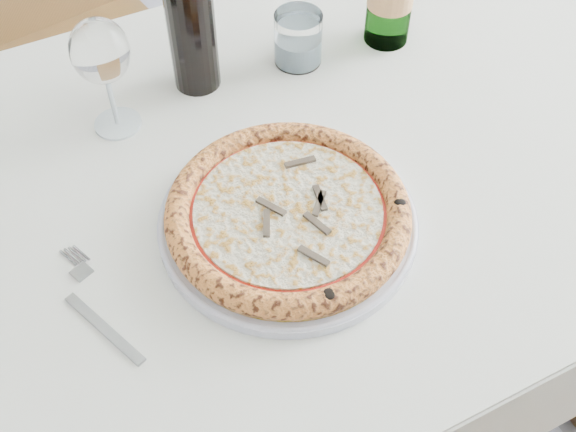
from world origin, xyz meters
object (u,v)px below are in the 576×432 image
(plate, at_px, (288,222))
(pizza, at_px, (288,213))
(tumbler, at_px, (298,42))
(chair_far, at_px, (65,15))
(dining_table, at_px, (256,218))
(wine_glass, at_px, (101,54))
(wine_bottle, at_px, (190,14))

(plate, xyz_separation_m, pizza, (-0.00, -0.00, 0.02))
(tumbler, bearing_deg, chair_far, 111.47)
(pizza, bearing_deg, chair_far, 95.11)
(dining_table, distance_m, tumbler, 0.27)
(dining_table, distance_m, wine_glass, 0.30)
(pizza, xyz_separation_m, wine_glass, (-0.13, 0.27, 0.10))
(chair_far, relative_size, pizza, 3.13)
(wine_bottle, bearing_deg, pizza, -91.22)
(plate, xyz_separation_m, wine_glass, (-0.13, 0.27, 0.11))
(chair_far, height_order, tumbler, chair_far)
(plate, height_order, pizza, pizza)
(plate, relative_size, pizza, 1.07)
(plate, height_order, wine_glass, wine_glass)
(chair_far, relative_size, tumbler, 11.70)
(dining_table, bearing_deg, plate, -90.00)
(wine_glass, height_order, wine_bottle, wine_bottle)
(wine_bottle, bearing_deg, tumbler, -8.46)
(plate, bearing_deg, chair_far, 95.11)
(dining_table, bearing_deg, wine_bottle, 88.17)
(wine_glass, distance_m, tumbler, 0.30)
(chair_far, xyz_separation_m, wine_glass, (-0.05, -0.62, 0.35))
(plate, distance_m, wine_bottle, 0.32)
(pizza, xyz_separation_m, wine_bottle, (0.01, 0.30, 0.09))
(dining_table, distance_m, pizza, 0.16)
(pizza, relative_size, wine_bottle, 1.09)
(plate, distance_m, wine_glass, 0.32)
(chair_far, xyz_separation_m, tumbler, (0.24, -0.61, 0.26))
(plate, relative_size, wine_bottle, 1.16)
(plate, xyz_separation_m, wine_bottle, (0.01, 0.30, 0.11))
(dining_table, relative_size, wine_glass, 8.06)
(plate, bearing_deg, dining_table, 90.00)
(chair_far, height_order, wine_glass, chair_far)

